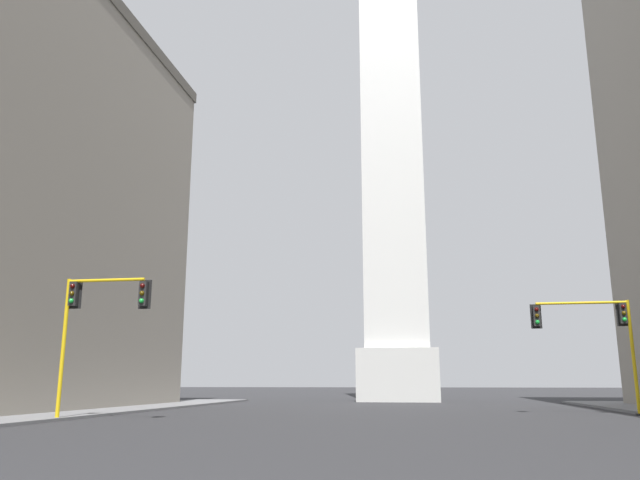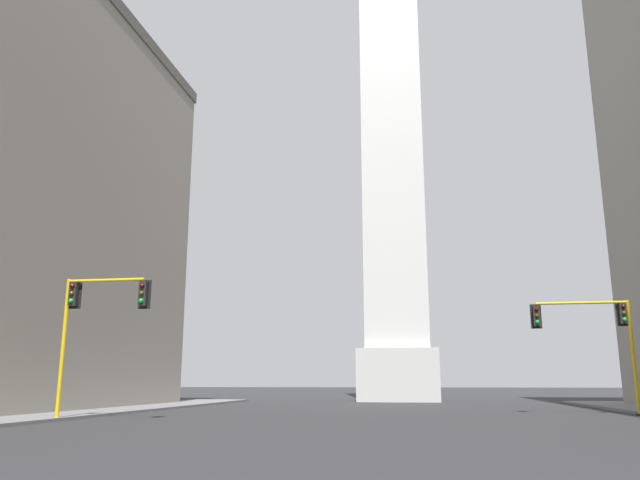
{
  "view_description": "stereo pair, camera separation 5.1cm",
  "coord_description": "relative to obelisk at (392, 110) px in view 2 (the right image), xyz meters",
  "views": [
    {
      "loc": [
        2.39,
        -2.01,
        1.68
      ],
      "look_at": [
        -4.42,
        38.88,
        11.13
      ],
      "focal_mm": 35.0,
      "sensor_mm": 36.0,
      "label": 1
    },
    {
      "loc": [
        2.44,
        -2.0,
        1.68
      ],
      "look_at": [
        -4.42,
        38.88,
        11.13
      ],
      "focal_mm": 35.0,
      "sensor_mm": 36.0,
      "label": 2
    }
  ],
  "objects": [
    {
      "name": "obelisk",
      "position": [
        0.0,
        0.0,
        0.0
      ],
      "size": [
        7.11,
        7.11,
        58.31
      ],
      "color": "silver",
      "rests_on": "ground_plane"
    },
    {
      "name": "traffic_light_mid_left",
      "position": [
        -12.46,
        -31.65,
        -23.23
      ],
      "size": [
        4.18,
        0.51,
        6.33
      ],
      "color": "yellow",
      "rests_on": "ground_plane"
    },
    {
      "name": "traffic_light_mid_right",
      "position": [
        11.46,
        -22.53,
        -23.49
      ],
      "size": [
        5.19,
        0.5,
        5.94
      ],
      "color": "yellow",
      "rests_on": "ground_plane"
    }
  ]
}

